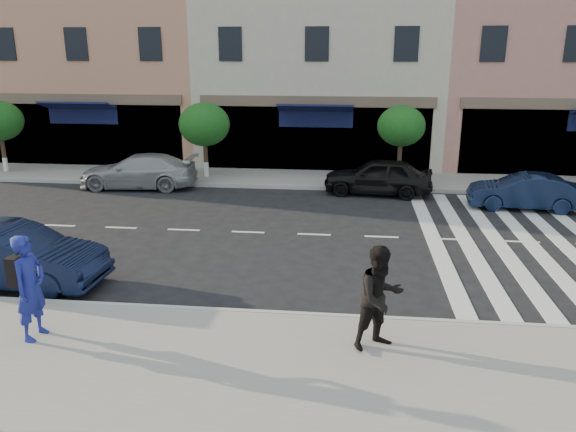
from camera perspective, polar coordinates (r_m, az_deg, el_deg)
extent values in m
plane|color=black|center=(13.09, 1.52, -7.49)|extent=(120.00, 120.00, 0.00)
cube|color=gray|center=(9.76, -0.40, -16.12)|extent=(60.00, 4.50, 0.15)
cube|color=gray|center=(23.52, 3.77, 3.72)|extent=(60.00, 3.00, 0.15)
cube|color=tan|center=(31.31, -17.18, 19.06)|extent=(10.00, 9.00, 14.00)
cube|color=beige|center=(28.93, 3.52, 17.00)|extent=(11.00, 9.00, 11.00)
cylinder|color=#473323|center=(27.53, -26.91, 5.78)|extent=(0.18, 0.18, 1.65)
cylinder|color=silver|center=(27.62, -26.77, 4.71)|extent=(0.20, 0.20, 0.60)
cylinder|color=#473323|center=(23.87, -8.36, 5.92)|extent=(0.18, 0.18, 1.60)
cylinder|color=silver|center=(23.97, -8.31, 4.75)|extent=(0.20, 0.20, 0.60)
ellipsoid|color=#164F18|center=(23.66, -8.50, 9.19)|extent=(2.10, 2.10, 1.79)
cylinder|color=#473323|center=(23.20, 11.24, 5.60)|extent=(0.18, 0.18, 1.71)
cylinder|color=silver|center=(23.31, 11.17, 4.27)|extent=(0.20, 0.20, 0.60)
ellipsoid|color=#164F18|center=(22.98, 11.44, 8.96)|extent=(1.90, 1.90, 1.62)
imported|color=navy|center=(11.40, -24.73, -6.60)|extent=(0.56, 0.78, 2.01)
imported|color=black|center=(10.19, 9.36, -8.19)|extent=(1.18, 1.12, 1.93)
imported|color=black|center=(14.57, -26.27, -3.69)|extent=(4.42, 1.73, 1.43)
imported|color=#9B9CA0|center=(23.05, -14.96, 4.42)|extent=(4.67, 2.09, 1.33)
imported|color=black|center=(21.54, 9.13, 4.00)|extent=(4.20, 2.06, 1.38)
imported|color=black|center=(20.96, 22.86, 2.30)|extent=(3.81, 1.65, 1.22)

